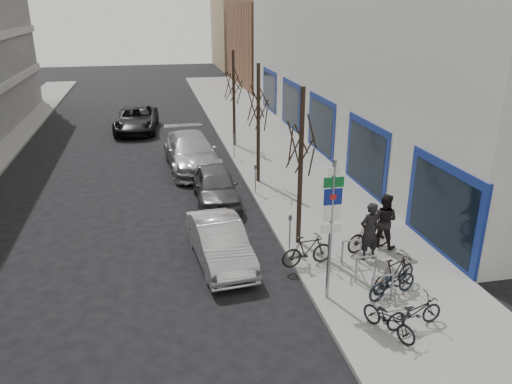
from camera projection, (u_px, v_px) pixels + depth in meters
name	position (u px, v px, depth m)	size (l,w,h in m)	color
ground	(243.00, 312.00, 13.64)	(120.00, 120.00, 0.00)	black
sidewalk_east	(297.00, 180.00, 23.63)	(5.00, 70.00, 0.15)	slate
commercial_building	(472.00, 55.00, 29.81)	(20.00, 32.00, 10.00)	#B7B7B2
brick_building_far	(295.00, 44.00, 51.33)	(12.00, 14.00, 8.00)	brown
tan_building_far	(266.00, 31.00, 64.96)	(13.00, 12.00, 9.00)	#937A5B
highway_sign_pole	(331.00, 223.00, 13.22)	(0.55, 0.10, 4.20)	gray
bike_rack	(366.00, 266.00, 14.69)	(0.66, 2.26, 0.83)	gray
tree_near	(302.00, 131.00, 15.89)	(1.80, 1.80, 5.50)	black
tree_mid	(258.00, 96.00, 21.83)	(1.80, 1.80, 5.50)	black
tree_far	(233.00, 76.00, 27.77)	(1.80, 1.80, 5.50)	black
meter_front	(290.00, 229.00, 16.47)	(0.10, 0.08, 1.27)	gray
meter_mid	(255.00, 176.00, 21.50)	(0.10, 0.08, 1.27)	gray
meter_back	(234.00, 143.00, 26.53)	(0.10, 0.08, 1.27)	gray
bike_near_left	(389.00, 317.00, 12.33)	(0.49, 1.62, 0.99)	black
bike_near_right	(394.00, 273.00, 14.24)	(0.52, 1.76, 1.07)	black
bike_mid_curb	(392.00, 280.00, 13.93)	(0.51, 1.68, 1.03)	black
bike_mid_inner	(307.00, 250.00, 15.59)	(0.51, 1.73, 1.05)	black
bike_far_curb	(415.00, 310.00, 12.62)	(0.49, 1.62, 0.99)	black
bike_far_inner	(370.00, 235.00, 16.54)	(0.54, 1.82, 1.11)	black
parked_car_front	(220.00, 242.00, 16.04)	(1.48, 4.25, 1.40)	#B6B5BA
parked_car_mid	(216.00, 185.00, 20.92)	(1.74, 4.33, 1.48)	#4B4A4F
parked_car_back	(191.00, 152.00, 25.20)	(2.41, 5.93, 1.72)	#A5A5AA
lane_car	(136.00, 119.00, 32.64)	(2.60, 5.64, 1.57)	black
pedestrian_near	(369.00, 231.00, 15.84)	(0.71, 0.47, 1.95)	black
pedestrian_far	(384.00, 220.00, 16.68)	(0.71, 0.48, 1.92)	black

